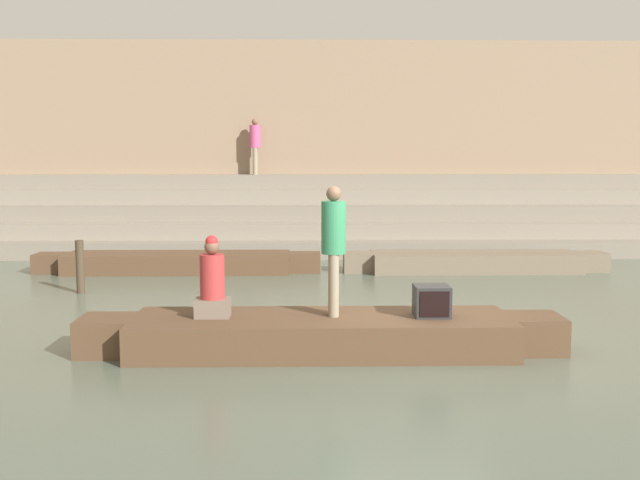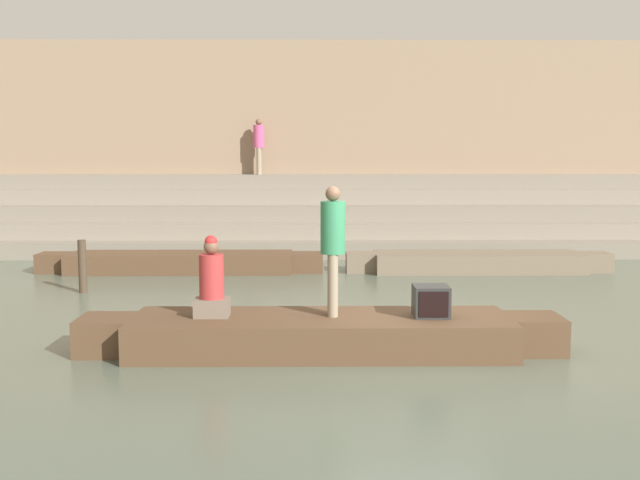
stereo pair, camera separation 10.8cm
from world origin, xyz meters
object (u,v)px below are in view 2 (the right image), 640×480
(moored_boat_distant, at_px, (181,262))
(mooring_post, at_px, (82,266))
(rowboat_main, at_px, (321,333))
(moored_boat_shore, at_px, (478,261))
(person_on_steps, at_px, (259,142))
(person_standing, at_px, (333,241))
(person_rowing, at_px, (212,284))
(tv_set, at_px, (431,301))

(moored_boat_distant, xyz_separation_m, mooring_post, (-1.45, -2.62, 0.28))
(mooring_post, bearing_deg, moored_boat_distant, 61.07)
(rowboat_main, xyz_separation_m, mooring_post, (-4.56, 4.50, 0.25))
(moored_boat_shore, bearing_deg, person_on_steps, 138.22)
(rowboat_main, distance_m, mooring_post, 6.41)
(person_standing, xyz_separation_m, moored_boat_shore, (3.53, 7.01, -1.26))
(person_standing, bearing_deg, moored_boat_shore, 51.82)
(person_rowing, bearing_deg, moored_boat_distant, 96.36)
(person_on_steps, bearing_deg, moored_boat_shore, 9.50)
(rowboat_main, xyz_separation_m, person_on_steps, (-1.70, 12.63, 2.79))
(moored_boat_shore, bearing_deg, mooring_post, -158.53)
(rowboat_main, bearing_deg, person_rowing, -177.45)
(person_rowing, relative_size, person_on_steps, 0.66)
(tv_set, bearing_deg, mooring_post, 143.51)
(rowboat_main, distance_m, person_standing, 1.25)
(person_standing, xyz_separation_m, moored_boat_distant, (-3.27, 7.04, -1.26))
(moored_boat_shore, relative_size, person_on_steps, 3.65)
(person_standing, distance_m, mooring_post, 6.54)
(tv_set, distance_m, moored_boat_shore, 7.45)
(tv_set, bearing_deg, moored_boat_distant, 123.08)
(moored_boat_distant, bearing_deg, tv_set, -51.56)
(moored_boat_shore, height_order, person_on_steps, person_on_steps)
(person_on_steps, bearing_deg, person_rowing, -33.59)
(person_standing, bearing_deg, person_rowing, 170.62)
(tv_set, relative_size, mooring_post, 0.45)
(rowboat_main, distance_m, tv_set, 1.54)
(mooring_post, bearing_deg, person_on_steps, 70.59)
(person_on_steps, bearing_deg, mooring_post, -54.07)
(person_rowing, height_order, mooring_post, person_rowing)
(rowboat_main, distance_m, moored_boat_distant, 7.77)
(person_standing, height_order, tv_set, person_standing)
(rowboat_main, bearing_deg, moored_boat_shore, 65.76)
(person_rowing, bearing_deg, person_standing, -4.65)
(mooring_post, relative_size, person_on_steps, 0.62)
(rowboat_main, bearing_deg, tv_set, 2.65)
(moored_boat_distant, bearing_deg, person_standing, -59.38)
(person_standing, bearing_deg, person_on_steps, 86.93)
(moored_boat_shore, bearing_deg, rowboat_main, -113.42)
(mooring_post, bearing_deg, rowboat_main, -44.63)
(tv_set, relative_size, person_on_steps, 0.28)
(tv_set, height_order, person_on_steps, person_on_steps)
(rowboat_main, height_order, moored_boat_distant, rowboat_main)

